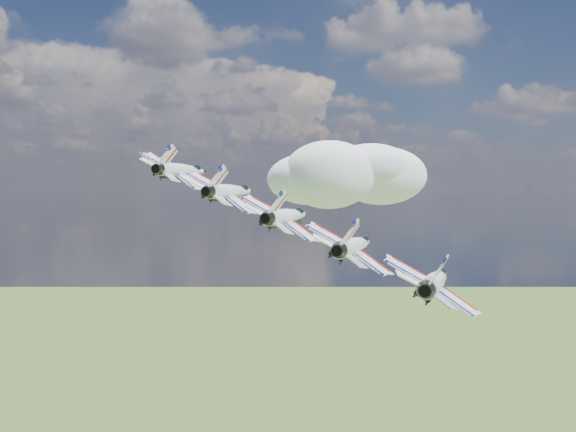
# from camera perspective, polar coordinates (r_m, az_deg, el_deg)

# --- Properties ---
(cloud_far) EXTENTS (58.22, 45.74, 22.87)m
(cloud_far) POSITION_cam_1_polar(r_m,az_deg,el_deg) (262.90, 4.86, 3.71)
(cloud_far) COLOR white
(jet_0) EXTENTS (16.53, 19.20, 9.71)m
(jet_0) POSITION_cam_1_polar(r_m,az_deg,el_deg) (100.66, -9.29, 4.03)
(jet_0) COLOR white
(jet_1) EXTENTS (16.53, 19.20, 9.71)m
(jet_1) POSITION_cam_1_polar(r_m,az_deg,el_deg) (92.29, -5.04, 2.20)
(jet_1) COLOR white
(jet_2) EXTENTS (16.53, 19.20, 9.71)m
(jet_2) POSITION_cam_1_polar(r_m,az_deg,el_deg) (84.64, -0.00, 0.00)
(jet_2) COLOR white
(jet_3) EXTENTS (16.53, 19.20, 9.71)m
(jet_3) POSITION_cam_1_polar(r_m,az_deg,el_deg) (77.92, 5.98, -2.60)
(jet_3) COLOR white
(jet_4) EXTENTS (16.53, 19.20, 9.71)m
(jet_4) POSITION_cam_1_polar(r_m,az_deg,el_deg) (72.38, 13.01, -5.61)
(jet_4) COLOR white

